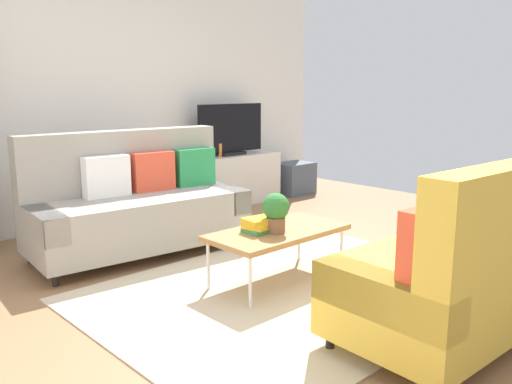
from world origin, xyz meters
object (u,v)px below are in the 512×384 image
object	(u,v)px
coffee_table	(278,233)
bottle_0	(220,150)
couch_green	(477,262)
couch_beige	(137,204)
tv	(231,130)
vase_1	(204,152)
vase_0	(190,152)
table_book_0	(260,229)
tv_console	(230,180)
storage_trunk	(294,178)
potted_plant	(276,211)

from	to	relation	value
coffee_table	bottle_0	world-z (taller)	bottle_0
couch_green	coffee_table	xyz separation A→B (m)	(-0.28, 1.42, -0.05)
couch_beige	coffee_table	xyz separation A→B (m)	(0.38, -1.42, -0.06)
coffee_table	tv	distance (m)	2.87
couch_green	vase_1	bearing A→B (deg)	79.80
couch_beige	vase_0	bearing A→B (deg)	-137.86
vase_1	bottle_0	xyz separation A→B (m)	(0.19, -0.09, 0.02)
coffee_table	table_book_0	world-z (taller)	table_book_0
tv_console	vase_1	xyz separation A→B (m)	(-0.38, 0.05, 0.38)
vase_1	couch_green	bearing A→B (deg)	-102.95
couch_beige	table_book_0	world-z (taller)	couch_beige
tv	table_book_0	distance (m)	2.89
couch_green	bottle_0	world-z (taller)	couch_green
tv_console	storage_trunk	world-z (taller)	tv_console
vase_1	bottle_0	size ratio (longest dim) A/B	0.81
couch_beige	table_book_0	distance (m)	1.39
coffee_table	vase_0	xyz separation A→B (m)	(0.96, 2.42, 0.33)
couch_green	storage_trunk	xyz separation A→B (m)	(2.37, 3.69, -0.23)
potted_plant	bottle_0	bearing A→B (deg)	59.12
storage_trunk	table_book_0	size ratio (longest dim) A/B	2.17
coffee_table	bottle_0	distance (m)	2.71
vase_1	couch_beige	bearing A→B (deg)	-147.09
tv	bottle_0	world-z (taller)	tv
vase_0	vase_1	world-z (taller)	vase_0
table_book_0	vase_1	size ratio (longest dim) A/B	1.85
vase_0	bottle_0	size ratio (longest dim) A/B	0.97
bottle_0	couch_green	bearing A→B (deg)	-105.96
tv	storage_trunk	bearing A→B (deg)	-4.16
storage_trunk	bottle_0	distance (m)	1.39
vase_1	potted_plant	bearing A→B (deg)	-116.53
couch_green	bottle_0	distance (m)	3.91
coffee_table	tv	world-z (taller)	tv
tv	bottle_0	bearing A→B (deg)	-174.08
table_book_0	bottle_0	size ratio (longest dim) A/B	1.49
couch_green	bottle_0	size ratio (longest dim) A/B	12.05
couch_beige	vase_0	size ratio (longest dim) A/B	12.59
tv	vase_1	world-z (taller)	tv
storage_trunk	table_book_0	xyz separation A→B (m)	(-2.78, -2.22, 0.22)
tv	bottle_0	size ratio (longest dim) A/B	6.22
coffee_table	vase_0	size ratio (longest dim) A/B	7.02
vase_0	table_book_0	bearing A→B (deg)	-114.92
potted_plant	table_book_0	size ratio (longest dim) A/B	1.26
storage_trunk	bottle_0	world-z (taller)	bottle_0
couch_beige	couch_green	distance (m)	2.92
coffee_table	vase_0	bearing A→B (deg)	68.26
storage_trunk	potted_plant	xyz separation A→B (m)	(-2.71, -2.31, 0.37)
tv_console	table_book_0	xyz separation A→B (m)	(-1.68, -2.32, 0.12)
coffee_table	bottle_0	size ratio (longest dim) A/B	6.84
tv_console	storage_trunk	distance (m)	1.11
table_book_0	couch_beige	bearing A→B (deg)	100.20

